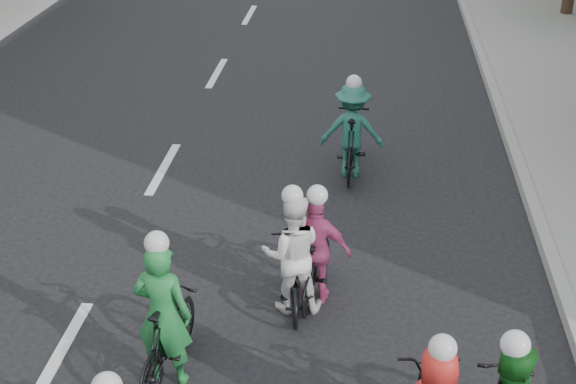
% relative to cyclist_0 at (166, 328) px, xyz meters
% --- Properties ---
extents(ground, '(120.00, 120.00, 0.00)m').
position_rel_cyclist_0_xyz_m(ground, '(-1.37, 0.22, -0.66)').
color(ground, black).
rests_on(ground, ground).
extents(curb_right, '(0.18, 80.00, 0.18)m').
position_rel_cyclist_0_xyz_m(curb_right, '(4.68, 10.22, -0.57)').
color(curb_right, '#999993').
rests_on(curb_right, ground).
extents(cyclist_0, '(0.69, 1.71, 1.90)m').
position_rel_cyclist_0_xyz_m(cyclist_0, '(0.00, 0.00, 0.00)').
color(cyclist_0, black).
rests_on(cyclist_0, ground).
extents(cyclist_1, '(0.84, 1.58, 1.73)m').
position_rel_cyclist_0_xyz_m(cyclist_1, '(1.24, 1.49, -0.04)').
color(cyclist_1, black).
rests_on(cyclist_1, ground).
extents(cyclist_4, '(1.06, 1.83, 1.77)m').
position_rel_cyclist_0_xyz_m(cyclist_4, '(1.84, 5.37, 0.03)').
color(cyclist_4, black).
rests_on(cyclist_4, ground).
extents(cyclist_5, '(0.92, 1.53, 1.65)m').
position_rel_cyclist_0_xyz_m(cyclist_5, '(1.52, 1.69, -0.05)').
color(cyclist_5, black).
rests_on(cyclist_5, ground).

